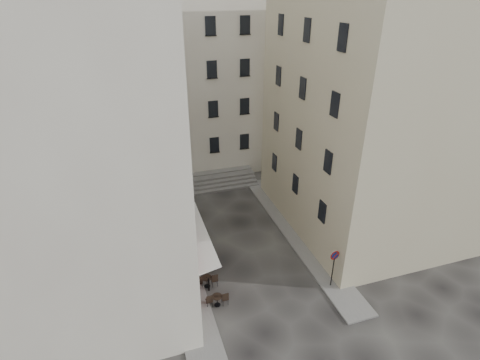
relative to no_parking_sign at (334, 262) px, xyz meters
name	(u,v)px	position (x,y,z in m)	size (l,w,h in m)	color
ground	(253,270)	(-4.12, 3.00, -1.97)	(90.00, 90.00, 0.00)	black
sidewalk_left	(176,246)	(-8.62, 7.00, -1.91)	(2.00, 22.00, 0.12)	slate
sidewalk_right	(295,232)	(0.38, 6.00, -1.91)	(2.00, 18.00, 0.12)	slate
building_left	(52,124)	(-14.62, 6.00, 8.34)	(12.20, 16.20, 20.60)	beige
building_right	(378,106)	(6.38, 6.50, 7.34)	(12.20, 14.20, 18.60)	#BCAE8C
building_back	(180,74)	(-5.12, 22.00, 7.34)	(18.20, 10.20, 18.60)	beige
cafe_storefront	(184,250)	(-8.44, 4.00, -0.09)	(1.74, 7.30, 3.50)	#430A09
stone_steps	(209,182)	(-4.12, 15.57, -1.57)	(9.00, 3.15, 0.80)	#5F5C5A
bollard_near	(209,284)	(-7.37, 2.00, -1.45)	(0.12, 0.12, 0.98)	black
bollard_mid	(197,250)	(-7.37, 5.50, -1.45)	(0.12, 0.12, 0.98)	black
bollard_far	(188,223)	(-7.37, 9.00, -1.45)	(0.12, 0.12, 0.98)	black
no_parking_sign	(334,262)	(0.00, 0.00, 0.00)	(0.63, 0.12, 2.78)	black
bistro_table_a	(217,299)	(-7.19, 0.67, -1.50)	(1.31, 0.61, 0.92)	black
bistro_table_b	(207,281)	(-7.41, 2.37, -1.49)	(1.35, 0.63, 0.95)	black
bistro_table_c	(205,263)	(-7.15, 4.06, -1.53)	(1.24, 0.58, 0.87)	black
bistro_table_d	(198,243)	(-7.12, 6.40, -1.48)	(1.36, 0.64, 0.95)	black
bistro_table_e	(196,240)	(-7.16, 6.75, -1.54)	(1.21, 0.57, 0.85)	black
pedestrian	(211,256)	(-6.73, 3.98, -0.99)	(0.72, 0.47, 1.96)	#222328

